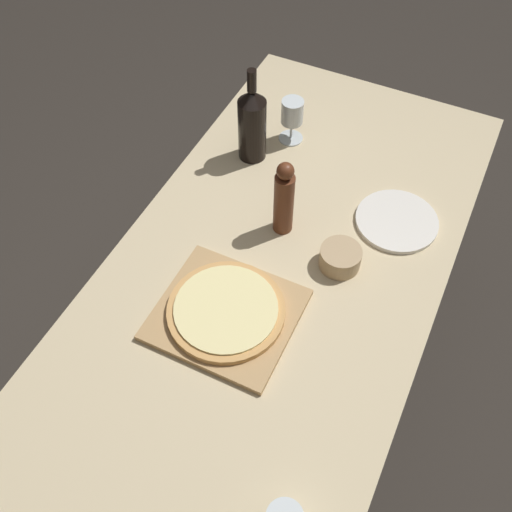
# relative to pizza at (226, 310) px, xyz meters

# --- Properties ---
(ground_plane) EXTENTS (12.00, 12.00, 0.00)m
(ground_plane) POSITION_rel_pizza_xyz_m (0.05, 0.23, -0.76)
(ground_plane) COLOR #2D2823
(dining_table) EXTENTS (0.87, 1.72, 0.73)m
(dining_table) POSITION_rel_pizza_xyz_m (0.05, 0.23, -0.11)
(dining_table) COLOR #CCB78E
(dining_table) RESTS_ON ground_plane
(cutting_board) EXTENTS (0.35, 0.32, 0.02)m
(cutting_board) POSITION_rel_pizza_xyz_m (-0.00, 0.00, -0.02)
(cutting_board) COLOR tan
(cutting_board) RESTS_ON dining_table
(pizza) EXTENTS (0.30, 0.30, 0.02)m
(pizza) POSITION_rel_pizza_xyz_m (0.00, 0.00, 0.00)
(pizza) COLOR tan
(pizza) RESTS_ON cutting_board
(wine_bottle) EXTENTS (0.09, 0.09, 0.32)m
(wine_bottle) POSITION_rel_pizza_xyz_m (-0.20, 0.57, 0.10)
(wine_bottle) COLOR black
(wine_bottle) RESTS_ON dining_table
(pepper_mill) EXTENTS (0.06, 0.06, 0.25)m
(pepper_mill) POSITION_rel_pizza_xyz_m (0.01, 0.34, 0.09)
(pepper_mill) COLOR #5B2D19
(pepper_mill) RESTS_ON dining_table
(wine_glass) EXTENTS (0.08, 0.08, 0.15)m
(wine_glass) POSITION_rel_pizza_xyz_m (-0.12, 0.69, 0.07)
(wine_glass) COLOR silver
(wine_glass) RESTS_ON dining_table
(small_bowl) EXTENTS (0.11, 0.11, 0.06)m
(small_bowl) POSITION_rel_pizza_xyz_m (0.20, 0.28, 0.00)
(small_bowl) COLOR tan
(small_bowl) RESTS_ON dining_table
(dinner_plate) EXTENTS (0.24, 0.24, 0.01)m
(dinner_plate) POSITION_rel_pizza_xyz_m (0.30, 0.50, -0.02)
(dinner_plate) COLOR silver
(dinner_plate) RESTS_ON dining_table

